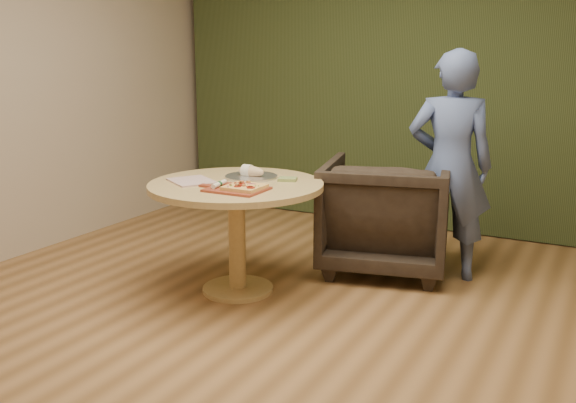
# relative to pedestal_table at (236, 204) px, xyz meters

# --- Properties ---
(room_shell) EXTENTS (5.04, 6.04, 2.84)m
(room_shell) POSITION_rel_pedestal_table_xyz_m (0.56, -0.71, 0.79)
(room_shell) COLOR #996B3D
(room_shell) RESTS_ON ground
(curtain) EXTENTS (4.80, 0.14, 2.78)m
(curtain) POSITION_rel_pedestal_table_xyz_m (0.56, 2.19, 0.79)
(curtain) COLOR #283417
(curtain) RESTS_ON ground
(pedestal_table) EXTENTS (1.15, 1.15, 0.75)m
(pedestal_table) POSITION_rel_pedestal_table_xyz_m (0.00, 0.00, 0.00)
(pedestal_table) COLOR tan
(pedestal_table) RESTS_ON ground
(pizza_paddle) EXTENTS (0.45, 0.28, 0.01)m
(pizza_paddle) POSITION_rel_pedestal_table_xyz_m (0.12, -0.20, 0.15)
(pizza_paddle) COLOR brown
(pizza_paddle) RESTS_ON pedestal_table
(flatbread_pizza) EXTENTS (0.22, 0.22, 0.04)m
(flatbread_pizza) POSITION_rel_pedestal_table_xyz_m (0.19, -0.20, 0.17)
(flatbread_pizza) COLOR #E9B65B
(flatbread_pizza) RESTS_ON pizza_paddle
(cutlery_roll) EXTENTS (0.06, 0.20, 0.03)m
(cutlery_roll) POSITION_rel_pedestal_table_xyz_m (0.01, -0.21, 0.17)
(cutlery_roll) COLOR beige
(cutlery_roll) RESTS_ON pizza_paddle
(newspaper) EXTENTS (0.39, 0.37, 0.01)m
(newspaper) POSITION_rel_pedestal_table_xyz_m (-0.27, -0.11, 0.15)
(newspaper) COLOR silver
(newspaper) RESTS_ON pedestal_table
(serving_tray) EXTENTS (0.36, 0.36, 0.02)m
(serving_tray) POSITION_rel_pedestal_table_xyz_m (0.00, 0.19, 0.15)
(serving_tray) COLOR silver
(serving_tray) RESTS_ON pedestal_table
(bread_roll) EXTENTS (0.19, 0.09, 0.09)m
(bread_roll) POSITION_rel_pedestal_table_xyz_m (-0.01, 0.19, 0.18)
(bread_roll) COLOR #D7B583
(bread_roll) RESTS_ON serving_tray
(green_packet) EXTENTS (0.15, 0.13, 0.02)m
(green_packet) POSITION_rel_pedestal_table_xyz_m (0.27, 0.22, 0.15)
(green_packet) COLOR #5A6E31
(green_packet) RESTS_ON pedestal_table
(armchair) EXTENTS (1.05, 1.01, 0.91)m
(armchair) POSITION_rel_pedestal_table_xyz_m (0.72, 0.90, -0.15)
(armchair) COLOR black
(armchair) RESTS_ON ground
(person_standing) EXTENTS (0.67, 0.53, 1.61)m
(person_standing) POSITION_rel_pedestal_table_xyz_m (1.15, 0.95, 0.19)
(person_standing) COLOR #4C6092
(person_standing) RESTS_ON ground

